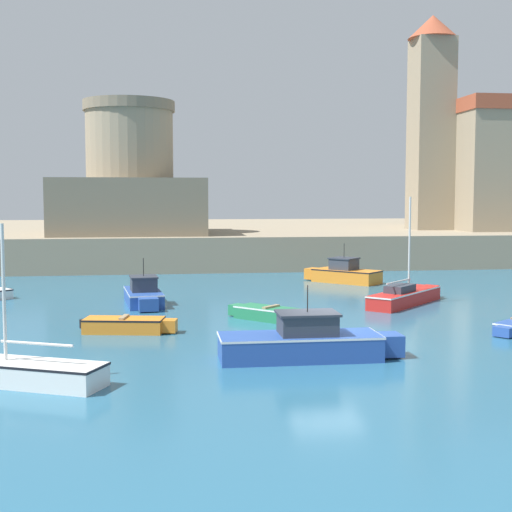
{
  "coord_description": "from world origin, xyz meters",
  "views": [
    {
      "loc": [
        -5.76,
        -23.94,
        5.45
      ],
      "look_at": [
        -0.25,
        16.63,
        2.0
      ],
      "focal_mm": 50.0,
      "sensor_mm": 36.0,
      "label": 1
    }
  ],
  "objects": [
    {
      "name": "fortress",
      "position": [
        -8.0,
        33.09,
        6.05
      ],
      "size": [
        11.49,
        11.49,
        10.28
      ],
      "color": "#796C57",
      "rests_on": "quay_seawall"
    },
    {
      "name": "sailboat_white_9",
      "position": [
        -10.01,
        -2.83,
        0.39
      ],
      "size": [
        5.79,
        3.44,
        4.67
      ],
      "color": "white",
      "rests_on": "ground"
    },
    {
      "name": "dinghy_green_1",
      "position": [
        -1.02,
        6.77,
        0.31
      ],
      "size": [
        3.37,
        3.42,
        0.64
      ],
      "color": "#237A4C",
      "rests_on": "ground"
    },
    {
      "name": "dinghy_orange_4",
      "position": [
        -7.09,
        4.66,
        0.32
      ],
      "size": [
        3.91,
        1.79,
        0.66
      ],
      "color": "orange",
      "rests_on": "ground"
    },
    {
      "name": "sailboat_red_8",
      "position": [
        6.5,
        10.29,
        0.44
      ],
      "size": [
        5.3,
        5.42,
        5.42
      ],
      "color": "red",
      "rests_on": "ground"
    },
    {
      "name": "church",
      "position": [
        23.25,
        37.99,
        8.61
      ],
      "size": [
        13.13,
        15.45,
        18.4
      ],
      "color": "gray",
      "rests_on": "quay_seawall"
    },
    {
      "name": "motorboat_blue_2",
      "position": [
        -0.95,
        -0.89,
        0.58
      ],
      "size": [
        6.2,
        1.89,
        2.49
      ],
      "color": "#284C9E",
      "rests_on": "ground"
    },
    {
      "name": "quay_seawall",
      "position": [
        0.0,
        45.96,
        1.27
      ],
      "size": [
        120.0,
        40.0,
        2.53
      ],
      "primitive_type": "cube",
      "color": "gray",
      "rests_on": "ground"
    },
    {
      "name": "motorboat_blue_0",
      "position": [
        -6.58,
        11.93,
        0.52
      ],
      "size": [
        2.15,
        4.99,
        2.36
      ],
      "color": "#284C9E",
      "rests_on": "ground"
    },
    {
      "name": "motorboat_orange_5",
      "position": [
        5.78,
        19.66,
        0.57
      ],
      "size": [
        4.53,
        4.52,
        2.48
      ],
      "color": "orange",
      "rests_on": "ground"
    },
    {
      "name": "ground_plane",
      "position": [
        0.0,
        0.0,
        0.0
      ],
      "size": [
        200.0,
        200.0,
        0.0
      ],
      "primitive_type": "plane",
      "color": "#28607F"
    }
  ]
}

